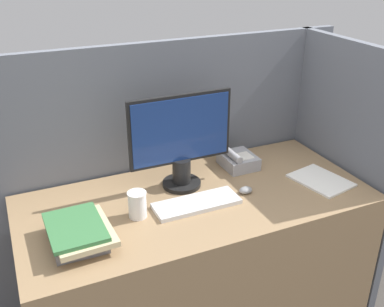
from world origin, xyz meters
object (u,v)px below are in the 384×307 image
(monitor, at_px, (181,144))
(desk_telephone, at_px, (238,160))
(keyboard, at_px, (197,203))
(coffee_cup, at_px, (137,205))
(mouse, at_px, (246,190))
(book_stack, at_px, (79,233))

(monitor, height_order, desk_telephone, monitor)
(keyboard, relative_size, coffee_cup, 3.29)
(mouse, xyz_separation_m, desk_telephone, (0.10, 0.25, 0.02))
(mouse, relative_size, coffee_cup, 0.54)
(monitor, height_order, coffee_cup, monitor)
(coffee_cup, bearing_deg, book_stack, -163.67)
(book_stack, bearing_deg, monitor, 25.02)
(book_stack, distance_m, desk_telephone, 0.94)
(mouse, height_order, coffee_cup, coffee_cup)
(keyboard, height_order, mouse, mouse)
(monitor, xyz_separation_m, book_stack, (-0.54, -0.25, -0.18))
(monitor, distance_m, mouse, 0.37)
(monitor, distance_m, book_stack, 0.62)
(coffee_cup, relative_size, desk_telephone, 0.63)
(mouse, distance_m, book_stack, 0.79)
(mouse, xyz_separation_m, coffee_cup, (-0.52, 0.02, 0.04))
(coffee_cup, bearing_deg, desk_telephone, 20.82)
(keyboard, bearing_deg, book_stack, -174.15)
(keyboard, bearing_deg, mouse, 1.12)
(monitor, relative_size, mouse, 7.81)
(monitor, xyz_separation_m, coffee_cup, (-0.28, -0.18, -0.16))
(monitor, distance_m, coffee_cup, 0.36)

